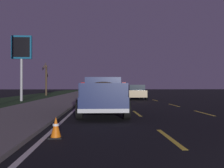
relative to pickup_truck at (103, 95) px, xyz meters
The scene contains 10 objects.
ground 17.85m from the pickup_truck, 11.33° to the right, with size 144.00×144.00×0.00m, color black.
sidewalk_shoulder 17.94m from the pickup_truck, 12.74° to the left, with size 108.00×4.00×0.12m, color slate.
grass_verge 19.66m from the pickup_truck, 27.12° to the left, with size 108.00×6.00×0.01m, color #1E3819.
lane_markings 20.18m from the pickup_truck, ahead, with size 108.00×7.04×0.01m.
pickup_truck is the anchor object (origin of this frame).
sedan_black 23.52m from the pickup_truck, ahead, with size 4.42×2.05×1.54m.
sedan_tan 13.73m from the pickup_truck, 15.46° to the right, with size 4.45×2.11×1.54m.
gas_price_sign 13.53m from the pickup_truck, 35.47° to the left, with size 0.27×1.90×6.17m.
bare_tree_far 25.11m from the pickup_truck, 19.22° to the left, with size 2.58×1.11×4.94m.
traffic_cone_near 5.58m from the pickup_truck, 166.07° to the left, with size 0.36×0.36×0.58m.
Camera 1 is at (-2.30, 3.62, 1.41)m, focal length 37.63 mm.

